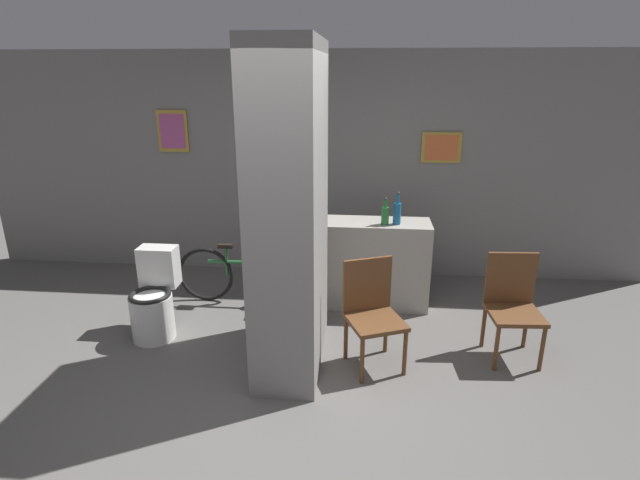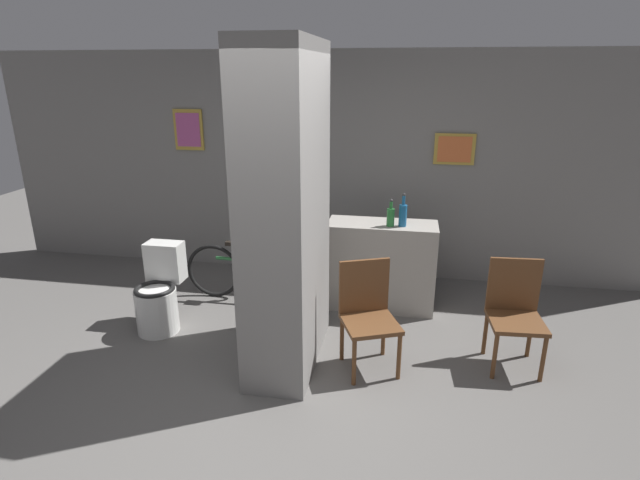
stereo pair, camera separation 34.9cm
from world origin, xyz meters
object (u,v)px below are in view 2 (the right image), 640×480
Objects in this scene: toilet at (159,296)px; chair_near_pillar at (368,312)px; bicycle at (256,273)px; bottle_tall at (403,214)px; chair_by_doorway at (515,310)px.

chair_near_pillar is at bearing -8.11° from toilet.
bicycle is at bearing 118.36° from chair_near_pillar.
chair_near_pillar reaches higher than bicycle.
chair_near_pillar is at bearing -102.48° from bottle_tall.
bicycle is 4.66× the size of bottle_tall.
toilet is 2.43× the size of bottle_tall.
chair_near_pillar is 1.22m from chair_by_doorway.
chair_near_pillar is 1.00× the size of chair_by_doorway.
chair_near_pillar and chair_by_doorway have the same top height.
bottle_tall is at bearing 19.21° from toilet.
bicycle is (0.73, 0.76, -0.02)m from toilet.
chair_by_doorway is (3.21, -0.04, 0.15)m from toilet.
bottle_tall is (0.24, 1.07, 0.55)m from chair_near_pillar.
toilet is at bearing 175.54° from chair_by_doorway.
chair_by_doorway is 2.71× the size of bottle_tall.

